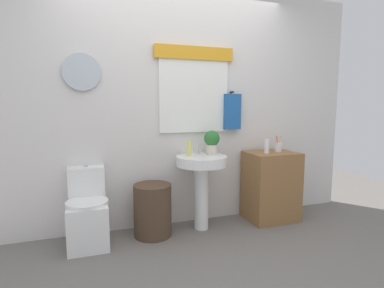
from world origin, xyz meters
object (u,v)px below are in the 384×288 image
toilet (88,214)px  wooden_cabinet (271,186)px  lotion_bottle (267,146)px  toothbrush_cup (278,147)px  potted_plant (212,141)px  pedestal_sink (201,174)px  soap_bottle (189,149)px  laundry_hamper (153,210)px

toilet → wooden_cabinet: 2.01m
lotion_bottle → toothbrush_cup: toothbrush_cup is taller
wooden_cabinet → toothbrush_cup: toothbrush_cup is taller
potted_plant → toothbrush_cup: size_ratio=1.41×
toothbrush_cup → pedestal_sink: bearing=-178.8°
pedestal_sink → soap_bottle: soap_bottle is taller
toilet → soap_bottle: bearing=1.1°
wooden_cabinet → soap_bottle: soap_bottle is taller
wooden_cabinet → laundry_hamper: bearing=180.0°
soap_bottle → toilet: bearing=-178.9°
laundry_hamper → soap_bottle: size_ratio=3.46×
laundry_hamper → toothbrush_cup: toothbrush_cup is taller
lotion_bottle → toothbrush_cup: 0.21m
potted_plant → toothbrush_cup: bearing=-2.8°
potted_plant → lotion_bottle: size_ratio=1.62×
potted_plant → lotion_bottle: bearing=-9.1°
pedestal_sink → toothbrush_cup: bearing=1.2°
laundry_hamper → pedestal_sink: size_ratio=0.67×
toilet → laundry_hamper: size_ratio=1.40×
laundry_hamper → pedestal_sink: bearing=0.0°
toilet → pedestal_sink: size_ratio=0.93×
wooden_cabinet → toilet: bearing=179.1°
pedestal_sink → wooden_cabinet: (0.86, 0.00, -0.21)m
laundry_hamper → soap_bottle: bearing=7.0°
wooden_cabinet → potted_plant: 0.90m
wooden_cabinet → toothbrush_cup: size_ratio=4.25×
laundry_hamper → pedestal_sink: 0.63m
soap_bottle → potted_plant: (0.26, 0.01, 0.07)m
wooden_cabinet → toothbrush_cup: 0.46m
pedestal_sink → lotion_bottle: 0.81m
pedestal_sink → lotion_bottle: bearing=-3.0°
toilet → toothbrush_cup: toothbrush_cup is taller
toothbrush_cup → laundry_hamper: bearing=-179.2°
wooden_cabinet → lotion_bottle: 0.49m
wooden_cabinet → toothbrush_cup: (0.10, 0.02, 0.45)m
soap_bottle → laundry_hamper: bearing=-173.0°
toilet → soap_bottle: soap_bottle is taller
pedestal_sink → soap_bottle: 0.30m
laundry_hamper → potted_plant: bearing=5.1°
toilet → toothbrush_cup: (2.10, -0.01, 0.55)m
pedestal_sink → lotion_bottle: lotion_bottle is taller
potted_plant → toothbrush_cup: 0.82m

